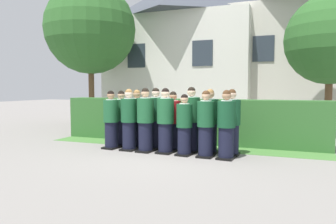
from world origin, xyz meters
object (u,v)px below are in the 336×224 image
student_front_row_5 (206,126)px  student_front_row_3 (165,122)px  student_in_red_blazer (173,122)px  student_rear_row_6 (232,124)px  student_front_row_2 (145,121)px  student_rear_row_4 (191,121)px  student_rear_row_5 (210,123)px  student_front_row_4 (184,126)px  student_rear_row_2 (156,120)px  student_front_row_1 (129,121)px  student_front_row_0 (111,121)px  student_front_row_6 (226,126)px  student_rear_row_0 (121,120)px  student_rear_row_1 (137,120)px

student_front_row_5 → student_front_row_3: bearing=175.2°
student_in_red_blazer → student_rear_row_6: 1.59m
student_front_row_2 → student_in_red_blazer: bearing=37.4°
student_rear_row_4 → student_rear_row_5: bearing=1.1°
student_front_row_4 → student_rear_row_2: (-1.03, 0.59, 0.08)m
student_rear_row_2 → student_rear_row_6: 2.13m
student_front_row_3 → student_front_row_5: student_front_row_3 is taller
student_rear_row_5 → student_front_row_1: bearing=-169.4°
student_front_row_3 → student_front_row_5: bearing=-4.8°
student_front_row_1 → student_rear_row_2: (0.58, 0.49, 0.01)m
student_front_row_0 → student_rear_row_5: (2.71, 0.37, 0.02)m
student_front_row_6 → student_rear_row_2: 2.17m
student_front_row_1 → student_front_row_2: bearing=-4.7°
student_front_row_0 → student_rear_row_6: bearing=5.4°
student_front_row_3 → student_rear_row_2: student_rear_row_2 is taller
student_front_row_6 → student_rear_row_2: student_rear_row_2 is taller
student_front_row_2 → student_rear_row_6: student_front_row_2 is taller
student_rear_row_0 → student_rear_row_1: bearing=-2.7°
student_rear_row_4 → student_rear_row_5: (0.50, 0.01, -0.02)m
student_front_row_6 → student_rear_row_1: (-2.67, 0.64, -0.00)m
student_front_row_1 → student_front_row_6: (2.66, -0.14, -0.01)m
student_front_row_5 → student_rear_row_0: bearing=166.8°
student_front_row_3 → student_rear_row_1: size_ratio=1.03×
student_front_row_6 → student_rear_row_4: bearing=152.7°
student_front_row_1 → student_front_row_5: student_front_row_1 is taller
student_front_row_3 → student_rear_row_5: size_ratio=1.01×
student_rear_row_0 → student_in_red_blazer: bearing=-3.6°
student_front_row_6 → student_in_red_blazer: size_ratio=1.03×
student_rear_row_2 → student_front_row_2: bearing=-97.4°
student_front_row_1 → student_rear_row_4: size_ratio=0.97×
student_front_row_1 → student_rear_row_1: (-0.01, 0.50, -0.01)m
student_front_row_0 → student_front_row_4: size_ratio=1.05×
student_front_row_5 → student_front_row_4: bearing=179.0°
student_front_row_1 → student_rear_row_0: student_front_row_1 is taller
student_front_row_3 → student_rear_row_5: 1.14m
student_front_row_5 → student_rear_row_0: (-2.68, 0.63, -0.01)m
student_front_row_0 → student_rear_row_4: bearing=9.2°
student_front_row_5 → student_rear_row_4: 0.72m
student_rear_row_1 → student_front_row_1: bearing=-88.7°
student_rear_row_2 → student_in_red_blazer: (0.54, -0.07, -0.05)m
student_front_row_1 → student_rear_row_6: size_ratio=1.00×
student_front_row_0 → student_rear_row_0: bearing=84.5°
student_front_row_2 → student_rear_row_6: 2.22m
student_front_row_6 → student_in_red_blazer: (-1.54, 0.56, -0.02)m
student_rear_row_4 → student_rear_row_5: student_rear_row_4 is taller
student_front_row_0 → student_front_row_4: student_front_row_0 is taller
student_front_row_3 → student_rear_row_4: size_ratio=0.98×
student_rear_row_0 → student_in_red_blazer: 1.64m
student_in_red_blazer → student_rear_row_6: bearing=-2.9°
student_front_row_4 → student_front_row_6: (1.05, -0.04, 0.05)m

